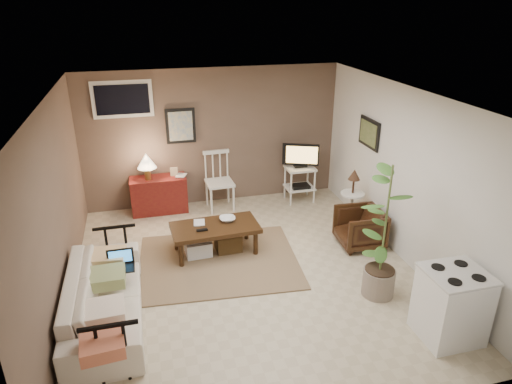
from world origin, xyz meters
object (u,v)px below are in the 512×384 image
object	(u,v)px
coffee_table	(215,237)
potted_plant	(385,228)
stove	(451,305)
spindle_chair	(219,183)
tv_stand	(300,171)
armchair	(360,226)
side_table	(353,192)
sofa	(103,290)
red_console	(158,191)

from	to	relation	value
coffee_table	potted_plant	size ratio (longest dim) A/B	0.72
coffee_table	stove	xyz separation A→B (m)	(2.18, -2.40, 0.15)
spindle_chair	potted_plant	bearing A→B (deg)	-64.30
potted_plant	coffee_table	bearing A→B (deg)	140.16
tv_stand	armchair	distance (m)	1.83
spindle_chair	armchair	distance (m)	2.58
spindle_chair	side_table	bearing A→B (deg)	-33.54
side_table	armchair	distance (m)	0.66
tv_stand	side_table	world-z (taller)	tv_stand
tv_stand	armchair	xyz separation A→B (m)	(0.32, -1.79, -0.25)
tv_stand	potted_plant	size ratio (longest dim) A/B	0.61
spindle_chair	sofa	bearing A→B (deg)	-124.19
side_table	potted_plant	world-z (taller)	potted_plant
armchair	side_table	bearing A→B (deg)	169.76
sofa	stove	bearing A→B (deg)	-108.77
sofa	potted_plant	xyz separation A→B (m)	(3.29, -0.35, 0.54)
red_console	spindle_chair	distance (m)	1.07
coffee_table	sofa	bearing A→B (deg)	-141.81
spindle_chair	armchair	size ratio (longest dim) A/B	1.57
red_console	armchair	bearing A→B (deg)	-34.53
sofa	tv_stand	distance (m)	4.22
red_console	stove	distance (m)	4.97
sofa	side_table	size ratio (longest dim) A/B	2.06
tv_stand	armchair	size ratio (longest dim) A/B	1.67
spindle_chair	coffee_table	bearing A→B (deg)	-102.93
armchair	potted_plant	xyz separation A→B (m)	(-0.32, -1.19, 0.62)
sofa	spindle_chair	xyz separation A→B (m)	(1.83, 2.69, 0.07)
tv_stand	spindle_chair	bearing A→B (deg)	177.63
sofa	tv_stand	xyz separation A→B (m)	(3.30, 2.63, 0.17)
sofa	red_console	size ratio (longest dim) A/B	1.89
tv_stand	side_table	size ratio (longest dim) A/B	1.08
sofa	stove	size ratio (longest dim) A/B	2.49
sofa	stove	xyz separation A→B (m)	(3.65, -1.24, 0.01)
side_table	red_console	bearing A→B (deg)	155.09
spindle_chair	side_table	xyz separation A→B (m)	(1.92, -1.27, 0.15)
coffee_table	stove	bearing A→B (deg)	-47.80
armchair	stove	distance (m)	2.09
red_console	side_table	xyz separation A→B (m)	(2.98, -1.38, 0.24)
side_table	stove	world-z (taller)	side_table
coffee_table	side_table	distance (m)	2.31
coffee_table	armchair	distance (m)	2.16
red_console	tv_stand	xyz separation A→B (m)	(2.53, -0.17, 0.20)
side_table	potted_plant	bearing A→B (deg)	-104.44
tv_stand	potted_plant	bearing A→B (deg)	-90.13
tv_stand	stove	world-z (taller)	tv_stand
sofa	side_table	world-z (taller)	side_table
red_console	side_table	world-z (taller)	red_console
coffee_table	tv_stand	distance (m)	2.36
sofa	stove	distance (m)	3.86
sofa	side_table	xyz separation A→B (m)	(3.75, 1.42, 0.22)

